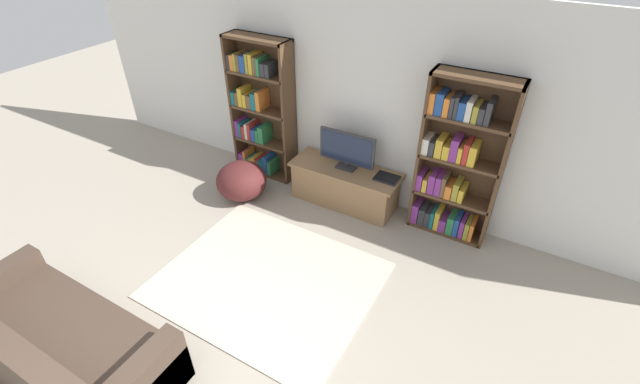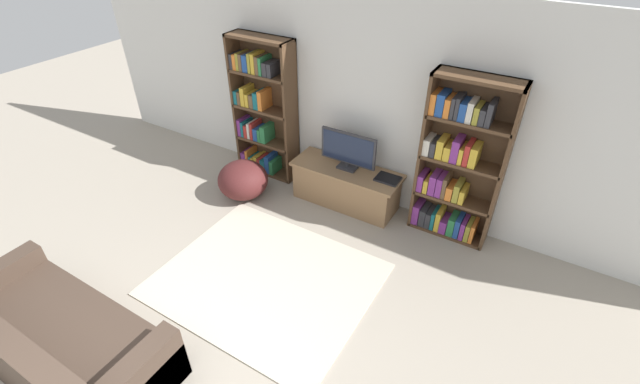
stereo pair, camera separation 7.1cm
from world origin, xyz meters
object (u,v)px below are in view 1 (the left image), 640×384
bookshelf_right (456,164)px  tv_stand (345,185)px  couch_left_sectional (55,347)px  beanbag_ottoman (242,181)px  bookshelf_left (260,110)px  laptop (387,178)px  television (347,150)px

bookshelf_right → tv_stand: (-1.28, -0.14, -0.64)m
bookshelf_right → couch_left_sectional: size_ratio=0.94×
tv_stand → beanbag_ottoman: bearing=-155.8°
bookshelf_left → laptop: (1.91, -0.10, -0.41)m
tv_stand → beanbag_ottoman: 1.36m
couch_left_sectional → tv_stand: bearing=73.3°
bookshelf_right → television: bookshelf_right is taller
bookshelf_left → couch_left_sectional: size_ratio=0.94×
bookshelf_right → tv_stand: bearing=-173.8°
television → laptop: (0.54, 0.02, -0.25)m
beanbag_ottoman → television: bearing=24.9°
tv_stand → laptop: 0.60m
bookshelf_right → tv_stand: size_ratio=1.37×
beanbag_ottoman → tv_stand: bearing=24.2°
bookshelf_left → bookshelf_right: same height
laptop → couch_left_sectional: (-1.54, -3.36, -0.25)m
television → beanbag_ottoman: size_ratio=1.10×
couch_left_sectional → beanbag_ottoman: bearing=95.0°
bookshelf_left → laptop: bearing=-3.0°
tv_stand → television: 0.52m
tv_stand → couch_left_sectional: (-1.00, -3.32, 0.02)m
bookshelf_left → television: bearing=-5.1°
bookshelf_right → couch_left_sectional: bearing=-123.4°
bookshelf_right → laptop: bearing=-172.4°
bookshelf_right → beanbag_ottoman: bookshelf_right is taller
tv_stand → beanbag_ottoman: (-1.24, -0.56, -0.01)m
television → beanbag_ottoman: television is taller
bookshelf_left → television: (1.37, -0.12, -0.16)m
tv_stand → couch_left_sectional: bearing=-106.7°
bookshelf_right → television: (-1.28, -0.12, -0.13)m
couch_left_sectional → beanbag_ottoman: 2.77m
laptop → beanbag_ottoman: bearing=-161.4°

